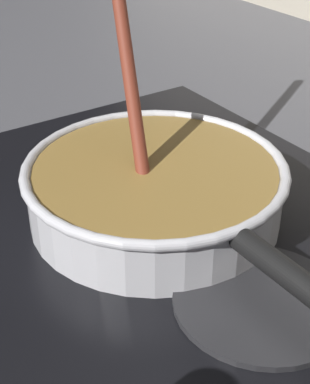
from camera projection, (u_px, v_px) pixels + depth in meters
name	position (u px, v px, depth m)	size (l,w,h in m)	color
ground	(64.00, 221.00, 0.66)	(2.40, 1.60, 0.04)	#4C4C51
hob_plate	(155.00, 220.00, 0.62)	(0.56, 0.48, 0.01)	black
burner_ring	(155.00, 212.00, 0.62)	(0.17, 0.17, 0.01)	#592D0C
spare_burner	(260.00, 301.00, 0.50)	(0.15, 0.15, 0.01)	#262628
cooking_pan	(156.00, 188.00, 0.60)	(0.46, 0.27, 0.29)	silver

